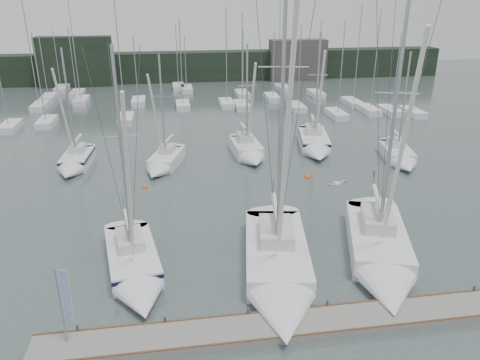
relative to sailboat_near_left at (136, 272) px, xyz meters
name	(u,v)px	position (x,y,z in m)	size (l,w,h in m)	color
ground	(270,271)	(7.58, -0.25, -0.56)	(160.00, 160.00, 0.00)	#414F4E
dock	(293,325)	(7.58, -5.25, -0.36)	(24.00, 2.00, 0.40)	slate
far_treeline	(196,66)	(7.58, 61.75, 1.94)	(90.00, 4.00, 5.00)	black
far_building_left	(75,62)	(-12.42, 59.75, 3.44)	(12.00, 3.00, 8.00)	black
far_building_right	(298,60)	(25.58, 59.75, 2.94)	(10.00, 3.00, 7.00)	#44413F
mast_forest	(205,102)	(7.44, 42.22, -0.09)	(51.05, 27.54, 14.89)	silver
sailboat_near_left	(136,272)	(0.00, 0.00, 0.00)	(4.11, 9.28, 13.54)	silver
sailboat_near_center	(279,277)	(7.70, -1.85, 0.07)	(5.44, 12.43, 19.55)	silver
sailboat_near_right	(382,260)	(13.95, -1.01, 0.07)	(6.63, 11.82, 16.72)	silver
sailboat_mid_a	(75,163)	(-6.31, 18.68, 0.00)	(2.83, 6.89, 11.27)	silver
sailboat_mid_b	(162,164)	(1.51, 17.39, -0.04)	(4.19, 7.01, 10.73)	silver
sailboat_mid_c	(249,153)	(9.69, 19.07, 0.04)	(2.88, 7.09, 11.31)	silver
sailboat_mid_d	(315,145)	(16.65, 20.31, 0.07)	(4.43, 9.25, 12.34)	silver
sailboat_mid_e	(400,158)	(23.39, 15.61, -0.02)	(3.71, 7.46, 10.77)	silver
buoy_b	(308,177)	(13.90, 13.45, -0.56)	(0.63, 0.63, 0.63)	#E35214
buoy_c	(145,187)	(0.05, 13.43, -0.56)	(0.46, 0.46, 0.46)	#E35214
dock_banner	(64,299)	(-2.60, -5.04, 2.14)	(0.56, 0.24, 3.89)	#989A9F
seagull	(337,183)	(10.66, -1.53, 5.25)	(0.97, 0.51, 0.20)	white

